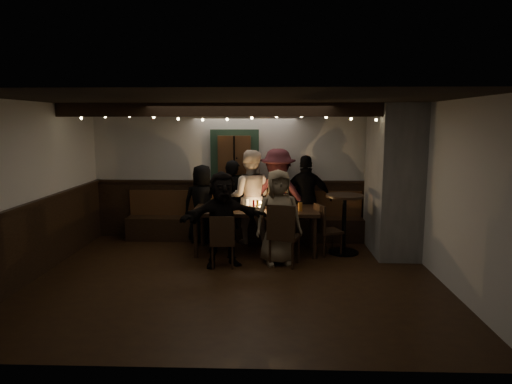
{
  "coord_description": "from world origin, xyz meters",
  "views": [
    {
      "loc": [
        0.52,
        -6.48,
        2.31
      ],
      "look_at": [
        0.25,
        1.6,
        1.05
      ],
      "focal_mm": 32.0,
      "sensor_mm": 36.0,
      "label": 1
    }
  ],
  "objects_px": {
    "chair_near_right": "(283,232)",
    "high_top": "(344,216)",
    "person_c": "(250,197)",
    "person_f": "(223,219)",
    "chair_near_left": "(222,239)",
    "person_a": "(202,204)",
    "person_d": "(278,196)",
    "chair_end": "(324,226)",
    "dining_table": "(255,213)",
    "person_b": "(233,201)",
    "person_g": "(278,217)",
    "person_e": "(306,199)"
  },
  "relations": [
    {
      "from": "chair_near_left",
      "to": "person_f",
      "type": "relative_size",
      "value": 0.56
    },
    {
      "from": "dining_table",
      "to": "person_d",
      "type": "xyz_separation_m",
      "value": [
        0.4,
        0.71,
        0.19
      ]
    },
    {
      "from": "dining_table",
      "to": "person_f",
      "type": "bearing_deg",
      "value": -121.73
    },
    {
      "from": "person_c",
      "to": "person_f",
      "type": "xyz_separation_m",
      "value": [
        -0.37,
        -1.45,
        -0.12
      ]
    },
    {
      "from": "person_e",
      "to": "chair_near_left",
      "type": "bearing_deg",
      "value": 47.68
    },
    {
      "from": "person_f",
      "to": "person_c",
      "type": "bearing_deg",
      "value": 55.62
    },
    {
      "from": "chair_near_left",
      "to": "chair_end",
      "type": "bearing_deg",
      "value": 25.32
    },
    {
      "from": "person_a",
      "to": "person_d",
      "type": "xyz_separation_m",
      "value": [
        1.44,
        0.09,
        0.15
      ]
    },
    {
      "from": "person_a",
      "to": "chair_near_left",
      "type": "bearing_deg",
      "value": 111.6
    },
    {
      "from": "chair_near_left",
      "to": "person_e",
      "type": "bearing_deg",
      "value": 49.41
    },
    {
      "from": "high_top",
      "to": "person_c",
      "type": "bearing_deg",
      "value": 158.46
    },
    {
      "from": "person_d",
      "to": "person_g",
      "type": "xyz_separation_m",
      "value": [
        -0.01,
        -1.38,
        -0.12
      ]
    },
    {
      "from": "chair_end",
      "to": "person_e",
      "type": "bearing_deg",
      "value": 106.1
    },
    {
      "from": "chair_near_right",
      "to": "person_a",
      "type": "distance_m",
      "value": 2.1
    },
    {
      "from": "person_g",
      "to": "person_c",
      "type": "bearing_deg",
      "value": 99.4
    },
    {
      "from": "high_top",
      "to": "person_d",
      "type": "distance_m",
      "value": 1.39
    },
    {
      "from": "chair_near_left",
      "to": "high_top",
      "type": "xyz_separation_m",
      "value": [
        2.04,
        0.91,
        0.18
      ]
    },
    {
      "from": "chair_end",
      "to": "high_top",
      "type": "relative_size",
      "value": 0.85
    },
    {
      "from": "person_b",
      "to": "person_e",
      "type": "bearing_deg",
      "value": -159.07
    },
    {
      "from": "chair_near_right",
      "to": "person_e",
      "type": "bearing_deg",
      "value": 72.87
    },
    {
      "from": "person_c",
      "to": "person_e",
      "type": "bearing_deg",
      "value": -170.77
    },
    {
      "from": "person_e",
      "to": "person_g",
      "type": "bearing_deg",
      "value": 66.73
    },
    {
      "from": "person_a",
      "to": "chair_end",
      "type": "bearing_deg",
      "value": 163.44
    },
    {
      "from": "chair_near_right",
      "to": "chair_end",
      "type": "distance_m",
      "value": 1.02
    },
    {
      "from": "person_a",
      "to": "person_e",
      "type": "xyz_separation_m",
      "value": [
        1.98,
        0.12,
        0.09
      ]
    },
    {
      "from": "chair_end",
      "to": "person_a",
      "type": "bearing_deg",
      "value": 161.22
    },
    {
      "from": "person_c",
      "to": "person_f",
      "type": "bearing_deg",
      "value": 79.85
    },
    {
      "from": "person_b",
      "to": "person_c",
      "type": "distance_m",
      "value": 0.37
    },
    {
      "from": "person_b",
      "to": "person_g",
      "type": "xyz_separation_m",
      "value": [
        0.86,
        -1.42,
        -0.02
      ]
    },
    {
      "from": "person_b",
      "to": "person_c",
      "type": "xyz_separation_m",
      "value": [
        0.34,
        -0.11,
        0.1
      ]
    },
    {
      "from": "dining_table",
      "to": "chair_near_left",
      "type": "xyz_separation_m",
      "value": [
        -0.49,
        -0.93,
        -0.23
      ]
    },
    {
      "from": "dining_table",
      "to": "chair_near_right",
      "type": "bearing_deg",
      "value": -60.71
    },
    {
      "from": "person_a",
      "to": "person_e",
      "type": "relative_size",
      "value": 0.9
    },
    {
      "from": "person_d",
      "to": "person_e",
      "type": "xyz_separation_m",
      "value": [
        0.55,
        0.03,
        -0.06
      ]
    },
    {
      "from": "chair_near_right",
      "to": "person_e",
      "type": "height_order",
      "value": "person_e"
    },
    {
      "from": "chair_end",
      "to": "person_a",
      "type": "xyz_separation_m",
      "value": [
        -2.24,
        0.76,
        0.25
      ]
    },
    {
      "from": "person_c",
      "to": "person_e",
      "type": "relative_size",
      "value": 1.06
    },
    {
      "from": "chair_near_right",
      "to": "person_f",
      "type": "xyz_separation_m",
      "value": [
        -0.96,
        0.02,
        0.19
      ]
    },
    {
      "from": "chair_near_left",
      "to": "chair_near_right",
      "type": "xyz_separation_m",
      "value": [
        0.95,
        0.1,
        0.09
      ]
    },
    {
      "from": "person_g",
      "to": "dining_table",
      "type": "bearing_deg",
      "value": 108.32
    },
    {
      "from": "person_c",
      "to": "person_g",
      "type": "height_order",
      "value": "person_c"
    },
    {
      "from": "high_top",
      "to": "person_a",
      "type": "height_order",
      "value": "person_a"
    },
    {
      "from": "chair_near_left",
      "to": "chair_near_right",
      "type": "distance_m",
      "value": 0.96
    },
    {
      "from": "chair_end",
      "to": "chair_near_left",
      "type": "bearing_deg",
      "value": -154.68
    },
    {
      "from": "chair_near_right",
      "to": "high_top",
      "type": "height_order",
      "value": "high_top"
    },
    {
      "from": "person_b",
      "to": "dining_table",
      "type": "bearing_deg",
      "value": 143.09
    },
    {
      "from": "person_f",
      "to": "person_g",
      "type": "bearing_deg",
      "value": -11.25
    },
    {
      "from": "chair_near_right",
      "to": "high_top",
      "type": "xyz_separation_m",
      "value": [
        1.09,
        0.81,
        0.09
      ]
    },
    {
      "from": "person_c",
      "to": "chair_near_left",
      "type": "bearing_deg",
      "value": 81.26
    },
    {
      "from": "person_d",
      "to": "person_g",
      "type": "bearing_deg",
      "value": 94.69
    }
  ]
}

